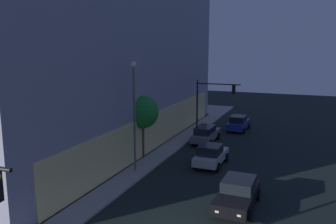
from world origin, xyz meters
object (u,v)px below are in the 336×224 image
(traffic_light_far_corner, at_px, (211,97))
(car_silver, at_px, (211,155))
(car_blue, at_px, (239,123))
(car_grey, at_px, (206,134))
(modern_building, at_px, (26,36))
(sidewalk_tree, at_px, (142,112))
(street_lamp_sidewalk, at_px, (134,103))
(car_black, at_px, (238,193))

(traffic_light_far_corner, distance_m, car_silver, 10.76)
(car_blue, bearing_deg, car_grey, 161.94)
(modern_building, relative_size, car_silver, 8.24)
(car_grey, relative_size, car_blue, 1.12)
(sidewalk_tree, relative_size, car_silver, 1.22)
(street_lamp_sidewalk, height_order, car_silver, street_lamp_sidewalk)
(traffic_light_far_corner, bearing_deg, street_lamp_sidewalk, 171.01)
(sidewalk_tree, relative_size, car_grey, 1.07)
(car_grey, bearing_deg, street_lamp_sidewalk, 165.62)
(car_silver, xyz_separation_m, car_grey, (6.46, 2.25, 0.01))
(traffic_light_far_corner, relative_size, car_silver, 1.33)
(traffic_light_far_corner, distance_m, car_blue, 4.88)
(sidewalk_tree, relative_size, car_black, 1.09)
(modern_building, distance_m, car_grey, 20.93)
(car_blue, bearing_deg, traffic_light_far_corner, 138.24)
(car_grey, xyz_separation_m, car_blue, (6.26, -2.04, -0.02))
(street_lamp_sidewalk, xyz_separation_m, car_black, (-2.93, -8.20, -4.37))
(traffic_light_far_corner, bearing_deg, car_black, -159.86)
(sidewalk_tree, relative_size, car_blue, 1.20)
(modern_building, xyz_separation_m, car_grey, (3.72, -18.28, -9.49))
(car_grey, bearing_deg, sidewalk_tree, 153.14)
(traffic_light_far_corner, distance_m, street_lamp_sidewalk, 13.79)
(traffic_light_far_corner, height_order, car_blue, traffic_light_far_corner)
(traffic_light_far_corner, bearing_deg, car_grey, -172.79)
(modern_building, distance_m, traffic_light_far_corner, 20.27)
(street_lamp_sidewalk, height_order, car_grey, street_lamp_sidewalk)
(modern_building, xyz_separation_m, car_silver, (-2.74, -20.53, -9.50))
(traffic_light_far_corner, height_order, car_black, traffic_light_far_corner)
(street_lamp_sidewalk, xyz_separation_m, sidewalk_tree, (3.19, 0.91, -1.26))
(traffic_light_far_corner, bearing_deg, modern_building, 111.98)
(car_black, bearing_deg, modern_building, 68.74)
(street_lamp_sidewalk, bearing_deg, car_blue, -15.81)
(car_black, distance_m, car_grey, 14.17)
(traffic_light_far_corner, xyz_separation_m, car_silver, (-9.94, -2.69, -3.13))
(modern_building, xyz_separation_m, car_black, (-9.29, -23.89, -9.52))
(car_silver, bearing_deg, car_grey, 19.23)
(street_lamp_sidewalk, distance_m, car_silver, 7.45)
(car_silver, height_order, car_grey, car_silver)
(street_lamp_sidewalk, distance_m, car_grey, 11.28)
(car_silver, distance_m, car_grey, 6.84)
(modern_building, relative_size, traffic_light_far_corner, 6.20)
(car_silver, xyz_separation_m, car_blue, (12.72, 0.21, -0.01))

